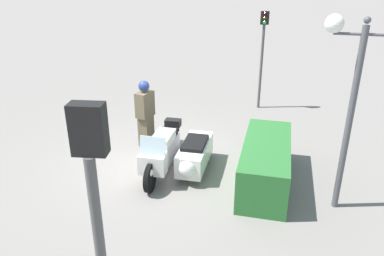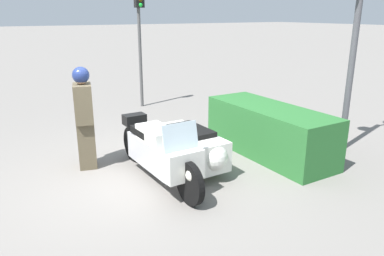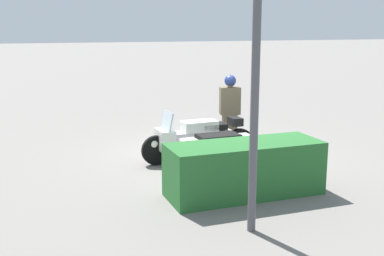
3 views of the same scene
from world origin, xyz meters
The scene contains 5 objects.
ground_plane centered at (0.00, 0.00, 0.00)m, with size 160.00×160.00×0.00m, color slate.
police_motorcycle centered at (0.50, 0.70, 0.47)m, with size 2.65×1.31×1.15m.
officer_rider centered at (-0.65, -0.53, 0.95)m, with size 0.55×0.41×1.79m.
hedge_bush_curbside centered at (0.53, 2.68, 0.47)m, with size 2.75×0.99×0.95m, color #28662D.
twin_lamp_post centered at (1.11, 4.11, 2.80)m, with size 0.32×1.32×3.72m.
Camera 3 is at (4.20, 10.00, 2.94)m, focal length 45.00 mm.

